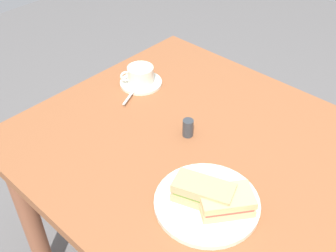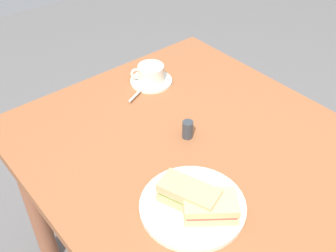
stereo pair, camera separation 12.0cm
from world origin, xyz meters
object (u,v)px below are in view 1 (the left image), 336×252
object	(u,v)px
dining_table	(240,196)
sandwich_front	(203,193)
coffee_saucer	(141,83)
coffee_cup	(140,74)
sandwich_back	(226,201)
salt_shaker	(188,128)
sandwich_plate	(206,202)
spoon	(132,93)

from	to	relation	value
dining_table	sandwich_front	bearing A→B (deg)	86.96
coffee_saucer	coffee_cup	bearing A→B (deg)	55.82
sandwich_front	sandwich_back	xyz separation A→B (m)	(-0.05, -0.02, -0.00)
sandwich_front	sandwich_back	bearing A→B (deg)	-161.56
salt_shaker	sandwich_front	bearing A→B (deg)	138.74
sandwich_back	salt_shaker	size ratio (longest dim) A/B	2.69
sandwich_plate	sandwich_front	world-z (taller)	sandwich_front
coffee_cup	spoon	world-z (taller)	coffee_cup
dining_table	sandwich_plate	distance (m)	0.20
spoon	coffee_cup	bearing A→B (deg)	-65.79
spoon	salt_shaker	bearing A→B (deg)	175.06
dining_table	coffee_saucer	bearing A→B (deg)	-11.69
sandwich_front	coffee_saucer	xyz separation A→B (m)	(0.50, -0.27, -0.04)
coffee_saucer	sandwich_back	bearing A→B (deg)	155.42
coffee_saucer	spoon	world-z (taller)	spoon
coffee_cup	spoon	xyz separation A→B (m)	(-0.03, 0.07, -0.03)
dining_table	coffee_cup	xyz separation A→B (m)	(0.51, -0.10, 0.14)
sandwich_front	spoon	distance (m)	0.51
sandwich_plate	coffee_saucer	world-z (taller)	sandwich_plate
sandwich_back	dining_table	bearing A→B (deg)	-72.67
dining_table	spoon	xyz separation A→B (m)	(0.47, -0.03, 0.12)
sandwich_front	salt_shaker	bearing A→B (deg)	-41.26
coffee_cup	spoon	bearing A→B (deg)	114.21
dining_table	sandwich_back	world-z (taller)	sandwich_back
coffee_cup	salt_shaker	distance (m)	0.31
sandwich_back	salt_shaker	world-z (taller)	sandwich_back
dining_table	coffee_saucer	size ratio (longest dim) A/B	9.16
sandwich_back	sandwich_plate	bearing A→B (deg)	14.59
coffee_saucer	spoon	distance (m)	0.08
sandwich_plate	coffee_cup	distance (m)	0.57
sandwich_front	coffee_cup	xyz separation A→B (m)	(0.50, -0.27, -0.00)
coffee_saucer	dining_table	bearing A→B (deg)	168.31
sandwich_plate	coffee_cup	size ratio (longest dim) A/B	2.46
sandwich_plate	salt_shaker	xyz separation A→B (m)	(0.21, -0.17, 0.02)
sandwich_plate	spoon	distance (m)	0.51
dining_table	spoon	size ratio (longest dim) A/B	14.08
spoon	sandwich_back	bearing A→B (deg)	161.04
dining_table	sandwich_plate	world-z (taller)	sandwich_plate
sandwich_plate	coffee_cup	bearing A→B (deg)	-27.60
dining_table	sandwich_back	bearing A→B (deg)	107.33
dining_table	sandwich_plate	bearing A→B (deg)	89.27
sandwich_plate	sandwich_back	world-z (taller)	sandwich_back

